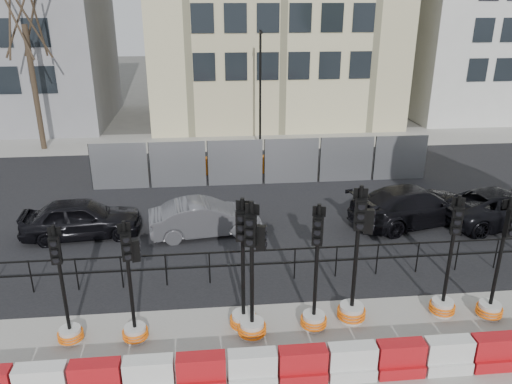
{
  "coord_description": "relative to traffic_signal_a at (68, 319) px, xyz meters",
  "views": [
    {
      "loc": [
        -2.32,
        -11.01,
        7.55
      ],
      "look_at": [
        -0.92,
        3.0,
        2.02
      ],
      "focal_mm": 35.0,
      "sensor_mm": 36.0,
      "label": 1
    }
  ],
  "objects": [
    {
      "name": "tree_bare_far",
      "position": [
        -5.32,
        16.52,
        6.03
      ],
      "size": [
        2.0,
        2.0,
        9.0
      ],
      "color": "#473828",
      "rests_on": "ground"
    },
    {
      "name": "traffic_signal_f",
      "position": [
        6.77,
        0.16,
        0.24
      ],
      "size": [
        0.71,
        0.71,
        3.6
      ],
      "rotation": [
        0.0,
        0.0,
        -0.18
      ],
      "color": "silver",
      "rests_on": "ground"
    },
    {
      "name": "ground",
      "position": [
        5.68,
        1.02,
        -0.62
      ],
      "size": [
        120.0,
        120.0,
        0.0
      ],
      "primitive_type": "plane",
      "color": "#51514C",
      "rests_on": "ground"
    },
    {
      "name": "traffic_signal_a",
      "position": [
        0.0,
        0.0,
        0.0
      ],
      "size": [
        0.59,
        0.59,
        3.01
      ],
      "rotation": [
        0.0,
        0.0,
        0.09
      ],
      "color": "silver",
      "rests_on": "ground"
    },
    {
      "name": "traffic_signal_c",
      "position": [
        4.06,
        0.12,
        0.09
      ],
      "size": [
        0.67,
        0.67,
        3.42
      ],
      "rotation": [
        0.0,
        0.0,
        -0.23
      ],
      "color": "silver",
      "rests_on": "ground"
    },
    {
      "name": "traffic_signal_d",
      "position": [
        4.25,
        -0.23,
        0.21
      ],
      "size": [
        0.69,
        0.69,
        3.48
      ],
      "rotation": [
        0.0,
        0.0,
        -0.31
      ],
      "color": "silver",
      "rests_on": "ground"
    },
    {
      "name": "traffic_signal_h",
      "position": [
        10.25,
        -0.06,
        0.05
      ],
      "size": [
        0.65,
        0.65,
        3.28
      ],
      "rotation": [
        0.0,
        0.0,
        0.14
      ],
      "color": "silver",
      "rests_on": "ground"
    },
    {
      "name": "traffic_signal_e",
      "position": [
        5.75,
        -0.05,
        0.06
      ],
      "size": [
        0.65,
        0.65,
        3.28
      ],
      "rotation": [
        0.0,
        0.0,
        -0.31
      ],
      "color": "silver",
      "rests_on": "ground"
    },
    {
      "name": "car_d",
      "position": [
        13.62,
        5.26,
        0.01
      ],
      "size": [
        3.57,
        5.2,
        1.26
      ],
      "primitive_type": "imported",
      "rotation": [
        0.0,
        0.0,
        1.74
      ],
      "color": "black",
      "rests_on": "ground"
    },
    {
      "name": "traffic_signal_b",
      "position": [
        1.51,
        -0.09,
        0.11
      ],
      "size": [
        0.61,
        0.61,
        3.08
      ],
      "rotation": [
        0.0,
        0.0,
        0.26
      ],
      "color": "silver",
      "rests_on": "ground"
    },
    {
      "name": "car_a",
      "position": [
        -0.93,
        5.68,
        0.04
      ],
      "size": [
        2.2,
        4.14,
        1.32
      ],
      "primitive_type": "imported",
      "rotation": [
        0.0,
        0.0,
        1.65
      ],
      "color": "black",
      "rests_on": "ground"
    },
    {
      "name": "lamp_post_far",
      "position": [
        6.18,
        16.01,
        2.6
      ],
      "size": [
        0.12,
        0.56,
        6.0
      ],
      "color": "black",
      "rests_on": "ground"
    },
    {
      "name": "kerb_railing",
      "position": [
        5.68,
        2.22,
        0.06
      ],
      "size": [
        18.0,
        0.04,
        1.0
      ],
      "color": "black",
      "rests_on": "ground"
    },
    {
      "name": "heras_fencing",
      "position": [
        5.19,
        10.74,
        0.09
      ],
      "size": [
        14.33,
        1.72,
        2.0
      ],
      "color": "gray",
      "rests_on": "ground"
    },
    {
      "name": "traffic_signal_g",
      "position": [
        9.12,
        0.19,
        0.05
      ],
      "size": [
        0.64,
        0.64,
        3.26
      ],
      "rotation": [
        0.0,
        0.0,
        -0.33
      ],
      "color": "silver",
      "rests_on": "ground"
    },
    {
      "name": "building_grey",
      "position": [
        -8.32,
        23.01,
        6.38
      ],
      "size": [
        11.0,
        9.06,
        14.0
      ],
      "color": "gray",
      "rests_on": "ground"
    },
    {
      "name": "road",
      "position": [
        5.68,
        8.02,
        -0.61
      ],
      "size": [
        40.0,
        14.0,
        0.03
      ],
      "primitive_type": "cube",
      "color": "black",
      "rests_on": "ground"
    },
    {
      "name": "car_b",
      "position": [
        3.16,
        5.4,
        -0.01
      ],
      "size": [
        2.35,
        4.08,
        1.22
      ],
      "primitive_type": "imported",
      "rotation": [
        0.0,
        0.0,
        1.71
      ],
      "color": "#4E4E53",
      "rests_on": "ground"
    },
    {
      "name": "barrier_row",
      "position": [
        5.68,
        -1.78,
        -0.26
      ],
      "size": [
        14.65,
        0.5,
        0.8
      ],
      "color": "red",
      "rests_on": "ground"
    },
    {
      "name": "sidewalk_far",
      "position": [
        5.68,
        17.02,
        -0.61
      ],
      "size": [
        40.0,
        4.0,
        0.02
      ],
      "primitive_type": "cube",
      "color": "gray",
      "rests_on": "ground"
    },
    {
      "name": "car_c",
      "position": [
        10.52,
        5.59,
        0.06
      ],
      "size": [
        4.41,
        5.74,
        1.37
      ],
      "primitive_type": "imported",
      "rotation": [
        0.0,
        0.0,
        1.85
      ],
      "color": "black",
      "rests_on": "ground"
    }
  ]
}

